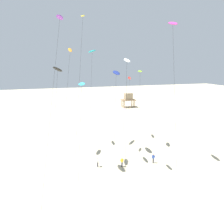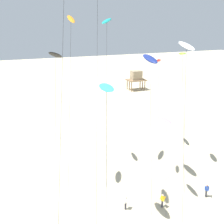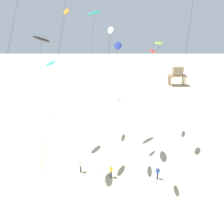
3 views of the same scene
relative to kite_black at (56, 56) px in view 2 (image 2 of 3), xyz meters
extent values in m
ellipsoid|color=black|center=(0.02, 0.04, 0.13)|extent=(2.24, 2.93, 1.26)
cylinder|color=#262626|center=(-1.07, -2.74, -7.97)|extent=(2.21, 5.59, 16.01)
ellipsoid|color=#33BFE0|center=(2.89, -7.67, -1.82)|extent=(0.99, 2.82, 0.56)
cylinder|color=#262626|center=(2.06, -9.79, -8.95)|extent=(1.69, 4.27, 14.05)
ellipsoid|color=#8CD833|center=(15.55, -0.47, -0.33)|extent=(1.98, 2.72, 0.63)
cylinder|color=#262626|center=(14.30, -3.65, -8.21)|extent=(2.52, 6.40, 15.55)
ellipsoid|color=navy|center=(10.13, -2.06, -0.50)|extent=(1.11, 3.27, 1.13)
cylinder|color=#262626|center=(8.81, -5.42, -8.32)|extent=(2.66, 6.75, 15.32)
ellipsoid|color=white|center=(9.24, -9.57, 1.57)|extent=(0.60, 2.18, 0.87)
cylinder|color=#262626|center=(8.38, -11.78, -7.25)|extent=(1.76, 4.46, 17.46)
ellipsoid|color=teal|center=(6.93, 3.29, 3.50)|extent=(2.49, 2.90, 0.89)
cylinder|color=#262626|center=(5.84, 0.49, -6.29)|extent=(2.23, 5.64, 19.38)
ellipsoid|color=orange|center=(2.77, 4.27, 3.72)|extent=(0.67, 2.80, 1.10)
cylinder|color=#262626|center=(1.16, 0.15, -6.18)|extent=(3.25, 8.26, 19.60)
ellipsoid|color=pink|center=(10.14, -6.15, -6.40)|extent=(1.03, 2.62, 0.46)
cylinder|color=#262626|center=(9.53, -7.72, -11.23)|extent=(1.26, 3.18, 9.49)
ellipsoid|color=red|center=(15.74, 5.39, -1.99)|extent=(1.84, 2.92, 0.99)
cylinder|color=#262626|center=(14.83, 3.06, -9.04)|extent=(1.86, 4.70, 13.88)
cylinder|color=#262626|center=(2.72, -5.51, -3.53)|extent=(3.77, 9.58, 24.89)
cylinder|color=#262626|center=(-1.66, -10.49, -4.21)|extent=(4.18, 10.62, 23.54)
cylinder|color=#33333D|center=(9.25, -7.94, -15.53)|extent=(0.22, 0.22, 0.88)
cube|color=gold|center=(9.25, -7.94, -14.80)|extent=(0.32, 0.39, 0.58)
sphere|color=beige|center=(9.25, -7.94, -14.40)|extent=(0.20, 0.20, 0.20)
cylinder|color=gold|center=(9.34, -8.14, -14.75)|extent=(0.49, 0.29, 0.39)
cylinder|color=gold|center=(9.16, -7.74, -14.75)|extent=(0.49, 0.29, 0.39)
cylinder|color=#33333D|center=(14.97, -8.27, -15.53)|extent=(0.22, 0.22, 0.88)
cube|color=#2D4CA5|center=(14.97, -8.27, -14.80)|extent=(0.39, 0.36, 0.58)
sphere|color=#9E7051|center=(14.97, -8.27, -14.40)|extent=(0.20, 0.20, 0.20)
cylinder|color=#2D4CA5|center=(15.15, -8.39, -14.75)|extent=(0.36, 0.46, 0.39)
cylinder|color=#2D4CA5|center=(14.79, -8.14, -14.75)|extent=(0.36, 0.46, 0.39)
cylinder|color=#33333D|center=(5.32, -6.79, -15.53)|extent=(0.22, 0.22, 0.88)
cube|color=white|center=(5.32, -6.79, -14.80)|extent=(0.37, 0.39, 0.58)
sphere|color=beige|center=(5.32, -6.79, -14.40)|extent=(0.20, 0.20, 0.20)
cylinder|color=white|center=(5.18, -6.96, -14.75)|extent=(0.44, 0.40, 0.39)
cylinder|color=white|center=(5.47, -6.63, -14.75)|extent=(0.44, 0.40, 0.39)
cylinder|color=#846647|center=(26.98, 37.89, -14.53)|extent=(0.28, 0.28, 2.90)
cylinder|color=#846647|center=(31.33, 37.89, -14.53)|extent=(0.28, 0.28, 2.90)
cylinder|color=#846647|center=(26.98, 40.94, -14.53)|extent=(0.28, 0.28, 2.90)
cylinder|color=#846647|center=(31.33, 40.94, -14.53)|extent=(0.28, 0.28, 2.90)
cylinder|color=#846647|center=(26.98, 39.42, -14.53)|extent=(0.28, 0.28, 2.90)
cylinder|color=#846647|center=(31.33, 39.42, -14.53)|extent=(0.28, 0.28, 2.90)
cube|color=#846647|center=(29.16, 39.42, -12.96)|extent=(5.44, 3.82, 0.24)
cube|color=#9E896B|center=(29.16, 39.42, -11.54)|extent=(2.99, 2.29, 2.60)
camera|label=1|loc=(-2.27, -39.11, 1.03)|focal=34.20mm
camera|label=2|loc=(-4.21, -27.52, 3.48)|focal=40.93mm
camera|label=3|loc=(9.37, -33.59, 2.25)|focal=38.99mm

